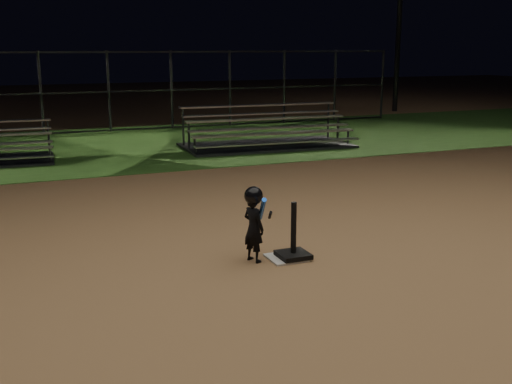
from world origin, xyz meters
The scene contains 7 objects.
ground centered at (0.00, 0.00, 0.00)m, with size 80.00×80.00×0.00m, color #946A43.
grass_strip centered at (0.00, 10.00, 0.01)m, with size 60.00×8.00×0.01m, color #264C18.
home_plate centered at (0.00, 0.00, 0.01)m, with size 0.45×0.45×0.02m, color beige.
batting_tee centered at (0.08, -0.04, 0.15)m, with size 0.38×0.38×0.72m.
child_batter centered at (-0.41, 0.07, 0.51)m, with size 0.41×0.60×0.96m.
bleacher_right centered at (3.34, 8.33, 0.22)m, with size 4.50×2.35×1.08m.
backstop_fence centered at (0.00, 13.00, 1.25)m, with size 20.08×0.08×2.50m.
Camera 1 is at (-3.19, -6.75, 2.61)m, focal length 43.65 mm.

